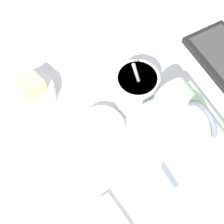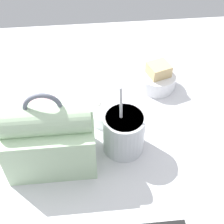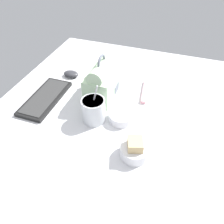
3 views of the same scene
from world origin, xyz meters
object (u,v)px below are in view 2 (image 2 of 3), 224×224
(lunch_bag, at_px, (50,138))
(bento_bowl_sandwich, at_px, (157,79))
(soup_cup, at_px, (124,132))
(chopstick_case, at_px, (23,105))
(bento_bowl_snacks, at_px, (103,110))

(lunch_bag, relative_size, bento_bowl_sandwich, 2.06)
(soup_cup, relative_size, chopstick_case, 0.99)
(chopstick_case, bearing_deg, bento_bowl_snacks, 166.02)
(bento_bowl_snacks, bearing_deg, soup_cup, 110.05)
(soup_cup, bearing_deg, bento_bowl_sandwich, -120.74)
(lunch_bag, height_order, chopstick_case, lunch_bag)
(bento_bowl_sandwich, bearing_deg, bento_bowl_snacks, 31.28)
(bento_bowl_snacks, height_order, chopstick_case, bento_bowl_snacks)
(lunch_bag, bearing_deg, bento_bowl_snacks, -133.34)
(bento_bowl_snacks, distance_m, chopstick_case, 0.23)
(soup_cup, xyz_separation_m, chopstick_case, (0.27, -0.17, -0.05))
(lunch_bag, xyz_separation_m, bento_bowl_snacks, (-0.13, -0.14, -0.07))
(lunch_bag, bearing_deg, soup_cup, -171.62)
(lunch_bag, distance_m, bento_bowl_sandwich, 0.39)
(soup_cup, distance_m, bento_bowl_sandwich, 0.26)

